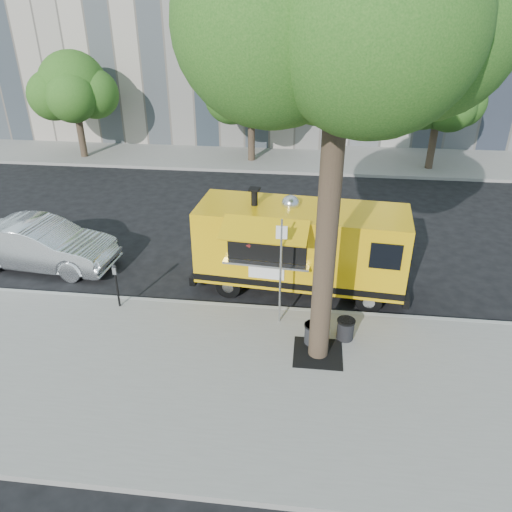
{
  "coord_description": "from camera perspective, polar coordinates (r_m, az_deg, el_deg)",
  "views": [
    {
      "loc": [
        2.22,
        -12.61,
        8.07
      ],
      "look_at": [
        0.73,
        0.0,
        1.27
      ],
      "focal_mm": 35.0,
      "sensor_mm": 36.0,
      "label": 1
    }
  ],
  "objects": [
    {
      "name": "sign_post",
      "position": [
        12.71,
        2.84,
        -1.17
      ],
      "size": [
        0.28,
        0.06,
        3.0
      ],
      "color": "silver",
      "rests_on": "sidewalk"
    },
    {
      "name": "far_tree_b",
      "position": [
        25.86,
        -0.55,
        18.75
      ],
      "size": [
        3.6,
        3.6,
        5.5
      ],
      "color": "#33261C",
      "rests_on": "far_sidewalk"
    },
    {
      "name": "food_truck",
      "position": [
        14.6,
        5.0,
        1.15
      ],
      "size": [
        6.46,
        3.17,
        3.11
      ],
      "rotation": [
        0.0,
        0.0,
        -0.08
      ],
      "color": "#EEB30C",
      "rests_on": "ground"
    },
    {
      "name": "far_tree_c",
      "position": [
        26.04,
        20.36,
        16.91
      ],
      "size": [
        3.24,
        3.24,
        5.21
      ],
      "color": "#33261C",
      "rests_on": "far_sidewalk"
    },
    {
      "name": "trash_bin_left",
      "position": [
        12.76,
        6.54,
        -8.73
      ],
      "size": [
        0.47,
        0.47,
        0.56
      ],
      "color": "black",
      "rests_on": "sidewalk"
    },
    {
      "name": "ground",
      "position": [
        15.14,
        -2.77,
        -4.08
      ],
      "size": [
        120.0,
        120.0,
        0.0
      ],
      "primitive_type": "plane",
      "color": "black",
      "rests_on": "ground"
    },
    {
      "name": "sedan",
      "position": [
        17.54,
        -23.3,
        1.2
      ],
      "size": [
        4.93,
        2.11,
        1.58
      ],
      "primitive_type": "imported",
      "rotation": [
        0.0,
        0.0,
        1.48
      ],
      "color": "silver",
      "rests_on": "ground"
    },
    {
      "name": "trash_bin_right",
      "position": [
        13.02,
        10.2,
        -8.17
      ],
      "size": [
        0.47,
        0.47,
        0.56
      ],
      "color": "black",
      "rests_on": "sidewalk"
    },
    {
      "name": "far_sidewalk",
      "position": [
        27.4,
        1.81,
        11.2
      ],
      "size": [
        60.0,
        5.0,
        0.15
      ],
      "primitive_type": "cube",
      "color": "gray",
      "rests_on": "ground"
    },
    {
      "name": "sidewalk",
      "position": [
        11.96,
        -5.92,
        -13.97
      ],
      "size": [
        60.0,
        6.0,
        0.15
      ],
      "primitive_type": "cube",
      "color": "gray",
      "rests_on": "ground"
    },
    {
      "name": "parking_meter",
      "position": [
        14.29,
        -15.71,
        -2.72
      ],
      "size": [
        0.11,
        0.11,
        1.33
      ],
      "color": "black",
      "rests_on": "sidewalk"
    },
    {
      "name": "tree_well",
      "position": [
        12.61,
        7.08,
        -10.96
      ],
      "size": [
        1.2,
        1.2,
        0.02
      ],
      "primitive_type": "cube",
      "color": "black",
      "rests_on": "sidewalk"
    },
    {
      "name": "far_tree_a",
      "position": [
        28.08,
        -20.18,
        17.78
      ],
      "size": [
        3.42,
        3.42,
        5.36
      ],
      "color": "#33261C",
      "rests_on": "far_sidewalk"
    },
    {
      "name": "curb",
      "position": [
        14.33,
        -3.37,
        -5.8
      ],
      "size": [
        60.0,
        0.14,
        0.16
      ],
      "primitive_type": "cube",
      "color": "#999993",
      "rests_on": "ground"
    }
  ]
}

